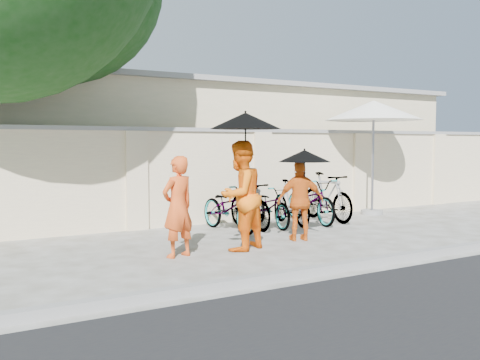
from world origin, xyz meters
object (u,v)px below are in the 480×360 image
monk_center (240,196)px  monk_right (300,201)px  monk_left (178,207)px  patio_umbrella (374,112)px

monk_center → monk_right: monk_center is taller
monk_center → monk_right: 1.39m
monk_left → monk_right: monk_left is taller
monk_right → patio_umbrella: bearing=-132.0°
monk_left → monk_center: bearing=162.7°
monk_center → monk_right: bearing=165.5°
monk_left → patio_umbrella: 6.72m
monk_right → monk_left: bearing=23.8°
monk_left → monk_center: 1.11m
monk_left → monk_right: (2.47, 0.17, -0.06)m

